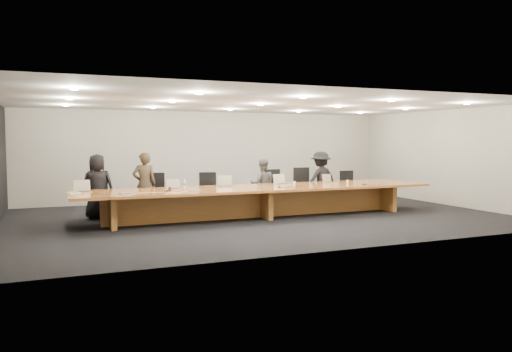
{
  "coord_description": "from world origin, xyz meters",
  "views": [
    {
      "loc": [
        -4.84,
        -11.3,
        1.89
      ],
      "look_at": [
        0.0,
        0.3,
        1.0
      ],
      "focal_mm": 35.0,
      "sensor_mm": 36.0,
      "label": 1
    }
  ],
  "objects_px": {
    "chair_left": "(155,194)",
    "mic_left": "(167,191)",
    "person_c": "(262,184)",
    "amber_mug": "(170,189)",
    "chair_right": "(305,187)",
    "laptop_e": "(330,178)",
    "laptop_c": "(226,181)",
    "chair_far_left": "(102,194)",
    "chair_mid_right": "(278,189)",
    "paper_cup_near": "(294,183)",
    "mic_right": "(364,184)",
    "person_d": "(321,179)",
    "laptop_d": "(282,179)",
    "laptop_b": "(174,184)",
    "mic_center": "(279,187)",
    "chair_far_right": "(350,187)",
    "av_box": "(125,193)",
    "paper_cup_far": "(347,182)",
    "conference_table": "(261,196)",
    "chair_mid_left": "(208,192)",
    "person_a": "(98,186)",
    "laptop_a": "(83,186)",
    "person_b": "(144,184)"
  },
  "relations": [
    {
      "from": "person_c",
      "to": "chair_right",
      "type": "bearing_deg",
      "value": -162.31
    },
    {
      "from": "conference_table",
      "to": "chair_far_left",
      "type": "bearing_deg",
      "value": 159.72
    },
    {
      "from": "chair_far_left",
      "to": "laptop_c",
      "type": "bearing_deg",
      "value": -37.08
    },
    {
      "from": "person_a",
      "to": "mic_left",
      "type": "bearing_deg",
      "value": 142.34
    },
    {
      "from": "person_b",
      "to": "chair_far_left",
      "type": "bearing_deg",
      "value": -3.78
    },
    {
      "from": "laptop_d",
      "to": "mic_center",
      "type": "bearing_deg",
      "value": -131.53
    },
    {
      "from": "chair_left",
      "to": "av_box",
      "type": "height_order",
      "value": "chair_left"
    },
    {
      "from": "chair_mid_left",
      "to": "chair_mid_right",
      "type": "bearing_deg",
      "value": 18.42
    },
    {
      "from": "chair_right",
      "to": "chair_far_left",
      "type": "bearing_deg",
      "value": -179.16
    },
    {
      "from": "paper_cup_far",
      "to": "person_b",
      "type": "bearing_deg",
      "value": 167.97
    },
    {
      "from": "amber_mug",
      "to": "paper_cup_far",
      "type": "distance_m",
      "value": 4.89
    },
    {
      "from": "chair_left",
      "to": "laptop_c",
      "type": "distance_m",
      "value": 1.89
    },
    {
      "from": "person_c",
      "to": "laptop_d",
      "type": "xyz_separation_m",
      "value": [
        0.16,
        -0.92,
        0.19
      ]
    },
    {
      "from": "chair_far_right",
      "to": "mic_left",
      "type": "bearing_deg",
      "value": -160.45
    },
    {
      "from": "chair_left",
      "to": "paper_cup_far",
      "type": "relative_size",
      "value": 13.03
    },
    {
      "from": "chair_mid_left",
      "to": "chair_mid_right",
      "type": "relative_size",
      "value": 0.97
    },
    {
      "from": "laptop_c",
      "to": "mic_right",
      "type": "height_order",
      "value": "laptop_c"
    },
    {
      "from": "chair_mid_right",
      "to": "laptop_b",
      "type": "bearing_deg",
      "value": -174.03
    },
    {
      "from": "chair_far_left",
      "to": "chair_mid_right",
      "type": "height_order",
      "value": "chair_far_left"
    },
    {
      "from": "chair_left",
      "to": "mic_left",
      "type": "bearing_deg",
      "value": -73.14
    },
    {
      "from": "chair_left",
      "to": "mic_left",
      "type": "height_order",
      "value": "chair_left"
    },
    {
      "from": "laptop_c",
      "to": "chair_far_left",
      "type": "bearing_deg",
      "value": 165.76
    },
    {
      "from": "laptop_e",
      "to": "mic_right",
      "type": "bearing_deg",
      "value": -69.99
    },
    {
      "from": "laptop_a",
      "to": "laptop_c",
      "type": "relative_size",
      "value": 0.96
    },
    {
      "from": "chair_left",
      "to": "laptop_d",
      "type": "relative_size",
      "value": 3.05
    },
    {
      "from": "laptop_e",
      "to": "av_box",
      "type": "distance_m",
      "value": 5.56
    },
    {
      "from": "av_box",
      "to": "mic_left",
      "type": "height_order",
      "value": "same"
    },
    {
      "from": "laptop_e",
      "to": "chair_mid_right",
      "type": "bearing_deg",
      "value": 125.8
    },
    {
      "from": "person_d",
      "to": "person_c",
      "type": "bearing_deg",
      "value": -12.13
    },
    {
      "from": "conference_table",
      "to": "chair_far_right",
      "type": "xyz_separation_m",
      "value": [
        3.38,
        1.2,
        -0.01
      ]
    },
    {
      "from": "paper_cup_near",
      "to": "mic_right",
      "type": "relative_size",
      "value": 0.65
    },
    {
      "from": "chair_far_right",
      "to": "mic_right",
      "type": "xyz_separation_m",
      "value": [
        -0.66,
        -1.69,
        0.26
      ]
    },
    {
      "from": "laptop_d",
      "to": "chair_left",
      "type": "bearing_deg",
      "value": 151.68
    },
    {
      "from": "paper_cup_far",
      "to": "mic_center",
      "type": "bearing_deg",
      "value": -169.48
    },
    {
      "from": "laptop_d",
      "to": "laptop_a",
      "type": "bearing_deg",
      "value": 169.41
    },
    {
      "from": "person_a",
      "to": "person_b",
      "type": "xyz_separation_m",
      "value": [
        1.12,
        -0.03,
        0.02
      ]
    },
    {
      "from": "person_b",
      "to": "paper_cup_near",
      "type": "height_order",
      "value": "person_b"
    },
    {
      "from": "person_d",
      "to": "laptop_d",
      "type": "bearing_deg",
      "value": 18.39
    },
    {
      "from": "chair_right",
      "to": "laptop_e",
      "type": "distance_m",
      "value": 0.98
    },
    {
      "from": "person_c",
      "to": "laptop_e",
      "type": "relative_size",
      "value": 4.43
    },
    {
      "from": "person_b",
      "to": "laptop_e",
      "type": "xyz_separation_m",
      "value": [
        4.81,
        -0.9,
        0.07
      ]
    },
    {
      "from": "person_a",
      "to": "mic_left",
      "type": "xyz_separation_m",
      "value": [
        1.36,
        -1.53,
        -0.02
      ]
    },
    {
      "from": "chair_mid_right",
      "to": "paper_cup_near",
      "type": "relative_size",
      "value": 13.66
    },
    {
      "from": "laptop_b",
      "to": "mic_center",
      "type": "height_order",
      "value": "laptop_b"
    },
    {
      "from": "chair_far_right",
      "to": "paper_cup_near",
      "type": "height_order",
      "value": "chair_far_right"
    },
    {
      "from": "chair_mid_left",
      "to": "conference_table",
      "type": "bearing_deg",
      "value": -33.25
    },
    {
      "from": "av_box",
      "to": "person_c",
      "type": "bearing_deg",
      "value": 11.77
    },
    {
      "from": "chair_right",
      "to": "paper_cup_far",
      "type": "height_order",
      "value": "chair_right"
    },
    {
      "from": "person_c",
      "to": "amber_mug",
      "type": "relative_size",
      "value": 15.55
    },
    {
      "from": "amber_mug",
      "to": "person_a",
      "type": "bearing_deg",
      "value": 137.08
    }
  ]
}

